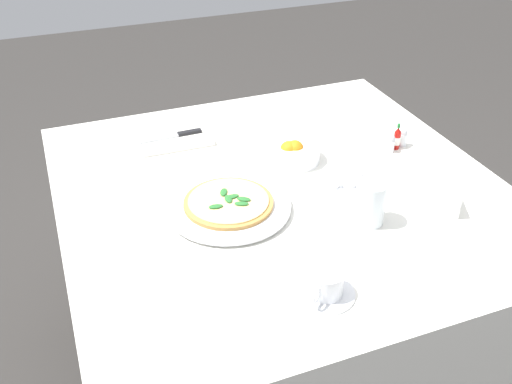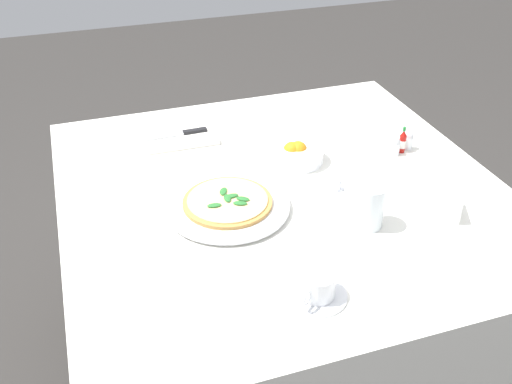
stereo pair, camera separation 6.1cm
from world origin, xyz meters
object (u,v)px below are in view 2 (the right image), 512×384
(coffee_cup_back_corner, at_px, (317,287))
(dinner_knife, at_px, (179,134))
(salt_shaker, at_px, (395,147))
(napkin_folded, at_px, (180,138))
(menu_card, at_px, (457,205))
(coffee_cup_far_right, at_px, (349,177))
(hot_sauce_bottle, at_px, (402,142))
(citrus_bowl, at_px, (297,154))
(pizza, at_px, (228,201))
(pepper_shaker, at_px, (409,141))
(water_glass_right_edge, at_px, (369,208))
(pizza_plate, at_px, (228,206))

(coffee_cup_back_corner, xyz_separation_m, dinner_knife, (0.13, -0.78, -0.00))
(salt_shaker, bearing_deg, dinner_knife, -26.06)
(napkin_folded, xyz_separation_m, menu_card, (-0.58, 0.61, 0.02))
(salt_shaker, bearing_deg, coffee_cup_back_corner, 46.52)
(coffee_cup_far_right, height_order, hot_sauce_bottle, hot_sauce_bottle)
(menu_card, bearing_deg, citrus_bowl, -118.09)
(coffee_cup_far_right, distance_m, menu_card, 0.29)
(pizza, xyz_separation_m, coffee_cup_far_right, (-0.35, -0.01, 0.00))
(citrus_bowl, height_order, hot_sauce_bottle, hot_sauce_bottle)
(pizza, bearing_deg, dinner_knife, -84.33)
(pepper_shaker, bearing_deg, napkin_folded, -22.67)
(citrus_bowl, bearing_deg, dinner_knife, -37.81)
(coffee_cup_back_corner, height_order, napkin_folded, coffee_cup_back_corner)
(salt_shaker, bearing_deg, water_glass_right_edge, 50.20)
(water_glass_right_edge, xyz_separation_m, hot_sauce_bottle, (-0.27, -0.30, -0.02))
(dinner_knife, height_order, menu_card, menu_card)
(pizza, distance_m, coffee_cup_far_right, 0.35)
(dinner_knife, xyz_separation_m, menu_card, (-0.58, 0.61, 0.01))
(coffee_cup_back_corner, xyz_separation_m, water_glass_right_edge, (-0.22, -0.20, 0.02))
(pizza, bearing_deg, water_glass_right_edge, 150.86)
(dinner_knife, distance_m, pepper_shaker, 0.70)
(coffee_cup_far_right, relative_size, citrus_bowl, 0.87)
(citrus_bowl, bearing_deg, menu_card, 126.84)
(salt_shaker, bearing_deg, napkin_folded, -26.17)
(water_glass_right_edge, xyz_separation_m, dinner_knife, (0.35, -0.58, -0.03))
(salt_shaker, bearing_deg, pizza_plate, 11.97)
(coffee_cup_back_corner, relative_size, coffee_cup_far_right, 1.00)
(pizza, height_order, water_glass_right_edge, water_glass_right_edge)
(salt_shaker, height_order, menu_card, menu_card)
(coffee_cup_back_corner, bearing_deg, salt_shaker, -133.48)
(dinner_knife, height_order, hot_sauce_bottle, hot_sauce_bottle)
(pizza_plate, bearing_deg, pepper_shaker, -167.30)
(coffee_cup_far_right, bearing_deg, coffee_cup_back_corner, 55.76)
(salt_shaker, distance_m, pepper_shaker, 0.06)
(pizza_plate, bearing_deg, pizza, 139.80)
(dinner_knife, distance_m, menu_card, 0.85)
(dinner_knife, bearing_deg, coffee_cup_far_right, 132.75)
(citrus_bowl, xyz_separation_m, pepper_shaker, (-0.35, 0.04, -0.00))
(dinner_knife, relative_size, citrus_bowl, 1.30)
(coffee_cup_far_right, distance_m, napkin_folded, 0.55)
(menu_card, bearing_deg, coffee_cup_back_corner, -45.01)
(coffee_cup_back_corner, bearing_deg, pizza_plate, -76.32)
(pizza_plate, distance_m, water_glass_right_edge, 0.36)
(dinner_knife, bearing_deg, pizza, 94.49)
(napkin_folded, height_order, salt_shaker, salt_shaker)
(coffee_cup_back_corner, relative_size, citrus_bowl, 0.87)
(coffee_cup_back_corner, relative_size, dinner_knife, 0.67)
(water_glass_right_edge, height_order, pepper_shaker, water_glass_right_edge)
(salt_shaker, relative_size, pepper_shaker, 1.00)
(napkin_folded, bearing_deg, coffee_cup_far_right, 134.70)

